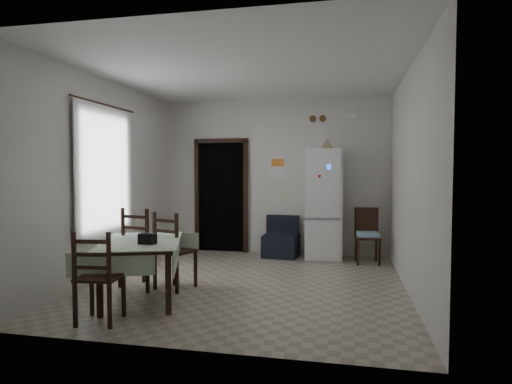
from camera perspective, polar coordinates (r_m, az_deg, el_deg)
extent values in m
plane|color=#ACA08D|center=(6.06, -1.00, -12.12)|extent=(4.50, 4.50, 0.00)
cube|color=black|center=(8.52, -4.18, -0.62)|extent=(0.90, 0.45, 2.10)
cube|color=black|center=(8.44, -7.84, -0.67)|extent=(0.08, 0.10, 2.18)
cube|color=black|center=(8.16, -1.35, -0.77)|extent=(0.08, 0.10, 2.18)
cube|color=black|center=(8.29, -4.68, 6.82)|extent=(1.06, 0.10, 0.08)
cube|color=silver|center=(6.51, -20.24, 2.53)|extent=(0.10, 1.20, 1.60)
cube|color=silver|center=(6.45, -19.41, 2.55)|extent=(0.02, 1.45, 1.85)
cylinder|color=black|center=(6.51, -19.47, 10.94)|extent=(0.02, 1.60, 0.02)
cube|color=white|center=(8.05, 2.91, 3.24)|extent=(0.28, 0.02, 0.40)
cube|color=orange|center=(8.04, 2.91, 3.95)|extent=(0.24, 0.01, 0.14)
cube|color=beige|center=(8.04, 3.61, -0.47)|extent=(0.08, 0.02, 0.12)
cylinder|color=#533921|center=(8.02, 7.58, 9.66)|extent=(0.12, 0.03, 0.12)
cylinder|color=#533921|center=(8.01, 8.88, 9.66)|extent=(0.12, 0.03, 0.12)
cube|color=white|center=(7.98, 12.30, 9.87)|extent=(0.25, 0.07, 0.09)
cone|color=tan|center=(7.57, 9.44, 6.38)|extent=(0.24, 0.24, 0.18)
cube|color=black|center=(5.12, -14.26, -6.05)|extent=(0.19, 0.12, 0.12)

